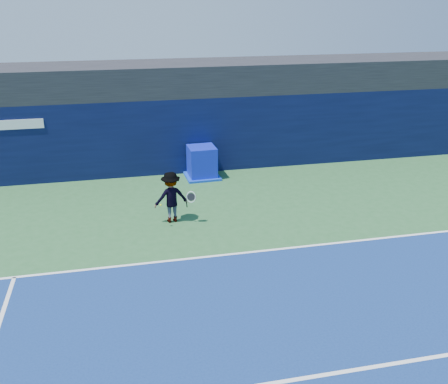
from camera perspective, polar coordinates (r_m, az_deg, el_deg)
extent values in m
plane|color=#295B2F|center=(11.41, 0.77, -14.64)|extent=(80.00, 80.00, 0.00)
cube|color=white|center=(13.88, -2.05, -7.42)|extent=(24.00, 0.10, 0.01)
cube|color=black|center=(20.80, -6.54, 12.81)|extent=(36.00, 3.00, 1.20)
cube|color=black|center=(20.26, -5.98, 6.51)|extent=(36.00, 1.00, 3.00)
cube|color=#0C19B4|center=(19.62, -2.55, 3.44)|extent=(1.08, 1.08, 1.25)
cube|color=#0D34B9|center=(19.81, -2.52, 1.84)|extent=(1.36, 1.36, 0.08)
imported|color=silver|center=(15.74, -6.07, -0.59)|extent=(1.14, 0.75, 1.65)
cylinder|color=black|center=(15.63, -4.30, -1.39)|extent=(0.08, 0.15, 0.26)
torus|color=silver|center=(15.50, -3.78, -0.57)|extent=(0.30, 0.17, 0.30)
cylinder|color=black|center=(15.50, -3.78, -0.57)|extent=(0.25, 0.13, 0.25)
sphere|color=#C7E819|center=(15.34, -7.25, -1.48)|extent=(0.07, 0.07, 0.07)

